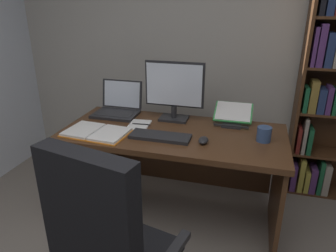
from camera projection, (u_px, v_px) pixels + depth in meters
wall_back at (221, 33)px, 2.84m from camera, size 4.62×0.12×2.74m
desk at (175, 153)px, 2.41m from camera, size 1.60×0.74×0.76m
monitor at (174, 91)px, 2.41m from camera, size 0.46×0.16×0.46m
laptop at (118, 107)px, 2.60m from camera, size 0.36×0.31×0.26m
keyboard at (160, 136)px, 2.15m from camera, size 0.42×0.15×0.02m
computer_mouse at (203, 140)px, 2.07m from camera, size 0.06×0.10×0.04m
reading_stand_with_book at (233, 114)px, 2.41m from camera, size 0.29×0.26×0.13m
open_binder at (97, 132)px, 2.22m from camera, size 0.47×0.32×0.02m
notepad at (139, 125)px, 2.37m from camera, size 0.16×0.22×0.01m
pen at (141, 124)px, 2.36m from camera, size 0.14×0.02×0.01m
coffee_mug at (264, 134)px, 2.09m from camera, size 0.10×0.10×0.10m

